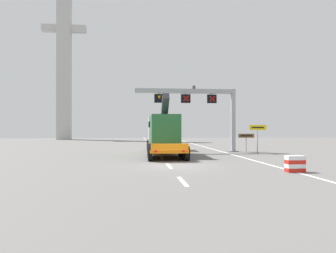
{
  "coord_description": "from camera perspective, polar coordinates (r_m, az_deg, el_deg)",
  "views": [
    {
      "loc": [
        -2.57,
        -20.05,
        2.43
      ],
      "look_at": [
        0.57,
        10.0,
        2.56
      ],
      "focal_mm": 33.52,
      "sensor_mm": 36.0,
      "label": 1
    }
  ],
  "objects": [
    {
      "name": "crash_barrier_striped",
      "position": [
        18.67,
        22.09,
        -6.32
      ],
      "size": [
        1.0,
        0.51,
        0.9
      ],
      "color": "red",
      "rests_on": "ground"
    },
    {
      "name": "heavy_haul_truck_orange",
      "position": [
        30.28,
        -1.01,
        -1.09
      ],
      "size": [
        3.3,
        14.11,
        5.3
      ],
      "color": "orange",
      "rests_on": "ground"
    },
    {
      "name": "lane_markings",
      "position": [
        48.66,
        -3.45,
        -3.11
      ],
      "size": [
        0.2,
        71.61,
        0.01
      ],
      "color": "silver",
      "rests_on": "ground"
    },
    {
      "name": "edge_line_right",
      "position": [
        33.31,
        9.34,
        -4.43
      ],
      "size": [
        0.2,
        63.0,
        0.01
      ],
      "primitive_type": "cube",
      "color": "silver",
      "rests_on": "ground"
    },
    {
      "name": "ground",
      "position": [
        20.36,
        1.33,
        -7.11
      ],
      "size": [
        112.0,
        112.0,
        0.0
      ],
      "primitive_type": "plane",
      "color": "slate"
    },
    {
      "name": "tourist_info_sign_brown",
      "position": [
        33.1,
        14.03,
        -2.01
      ],
      "size": [
        1.65,
        0.15,
        1.83
      ],
      "color": "#9EA0A5",
      "rests_on": "ground"
    },
    {
      "name": "overhead_lane_gantry",
      "position": [
        31.85,
        5.75,
        4.54
      ],
      "size": [
        10.43,
        0.9,
        6.67
      ],
      "color": "#9EA0A5",
      "rests_on": "ground"
    },
    {
      "name": "bridge_pylon_distant",
      "position": [
        71.22,
        -18.37,
        13.35
      ],
      "size": [
        9.0,
        2.0,
        37.55
      ],
      "color": "#B7B7B2",
      "rests_on": "ground"
    },
    {
      "name": "exit_sign_yellow",
      "position": [
        30.54,
        15.98,
        -0.91
      ],
      "size": [
        1.68,
        0.15,
        2.71
      ],
      "color": "#9EA0A5",
      "rests_on": "ground"
    }
  ]
}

